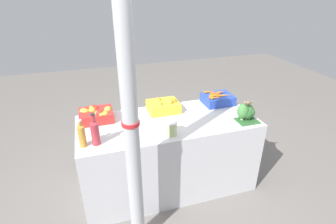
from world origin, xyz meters
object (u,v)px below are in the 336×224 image
pickle_jar (171,128)px  sparrow_bird (248,103)px  apple_crate (96,114)px  orange_crate (164,105)px  juice_bottle_ruby (95,132)px  support_pole (131,136)px  juice_bottle_amber (82,135)px  broccoli_pile (247,112)px  carrot_crate (218,99)px

pickle_jar → sparrow_bird: 0.83m
apple_crate → pickle_jar: (0.65, -0.51, 0.00)m
orange_crate → juice_bottle_ruby: 0.90m
support_pole → pickle_jar: 0.60m
apple_crate → juice_bottle_ruby: bearing=-93.8°
support_pole → juice_bottle_amber: bearing=132.7°
orange_crate → juice_bottle_amber: (-0.88, -0.47, 0.05)m
broccoli_pile → carrot_crate: bearing=101.7°
support_pole → broccoli_pile: bearing=17.8°
apple_crate → pickle_jar: size_ratio=2.49×
support_pole → orange_crate: (0.51, 0.87, -0.21)m
carrot_crate → sparrow_bird: sparrow_bird is taller
pickle_jar → juice_bottle_ruby: bearing=176.5°
apple_crate → orange_crate: 0.73m
support_pole → apple_crate: 0.92m
broccoli_pile → apple_crate: bearing=162.9°
apple_crate → juice_bottle_amber: 0.49m
broccoli_pile → juice_bottle_ruby: (-1.53, -0.00, 0.04)m
juice_bottle_ruby → apple_crate: bearing=86.2°
support_pole → apple_crate: size_ratio=6.57×
orange_crate → pickle_jar: 0.52m
broccoli_pile → sparrow_bird: sparrow_bird is taller
apple_crate → orange_crate: (0.73, 0.00, -0.00)m
juice_bottle_amber → pickle_jar: (0.80, -0.04, -0.04)m
orange_crate → juice_bottle_ruby: size_ratio=1.11×
pickle_jar → orange_crate: bearing=81.2°
apple_crate → sparrow_bird: (1.47, -0.50, 0.15)m
orange_crate → broccoli_pile: 0.89m
support_pole → carrot_crate: size_ratio=6.57×
sparrow_bird → support_pole: bearing=13.0°
apple_crate → sparrow_bird: size_ratio=2.51×
orange_crate → support_pole: bearing=-120.2°
carrot_crate → juice_bottle_ruby: size_ratio=1.11×
support_pole → juice_bottle_ruby: 0.50m
support_pole → orange_crate: 1.03m
apple_crate → orange_crate: orange_crate is taller
carrot_crate → juice_bottle_ruby: juice_bottle_ruby is taller
carrot_crate → broccoli_pile: size_ratio=1.55×
carrot_crate → apple_crate: bearing=179.9°
apple_crate → juice_bottle_amber: (-0.14, -0.47, 0.05)m
carrot_crate → sparrow_bird: bearing=-81.8°
apple_crate → carrot_crate: bearing=-0.1°
apple_crate → juice_bottle_amber: bearing=-107.1°
apple_crate → orange_crate: bearing=0.2°
broccoli_pile → juice_bottle_amber: bearing=-179.8°
support_pole → pickle_jar: bearing=40.2°
carrot_crate → pickle_jar: 0.90m
carrot_crate → juice_bottle_amber: 1.61m
sparrow_bird → juice_bottle_ruby: bearing=-4.8°
support_pole → apple_crate: (-0.23, 0.87, -0.21)m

